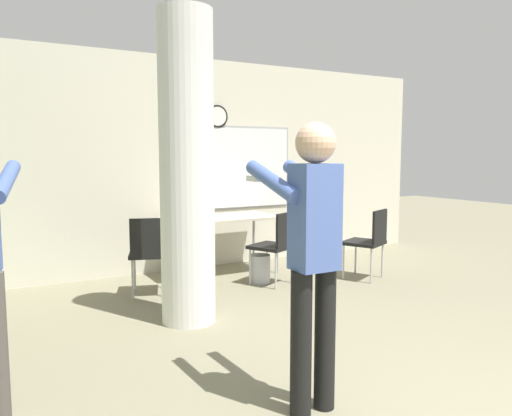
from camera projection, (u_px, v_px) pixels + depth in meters
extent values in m
cube|color=beige|center=(178.00, 165.00, 6.61)|extent=(8.00, 0.12, 2.80)
cylinder|color=black|center=(217.00, 116.00, 6.74)|extent=(0.30, 0.03, 0.30)
cylinder|color=white|center=(218.00, 116.00, 6.73)|extent=(0.25, 0.01, 0.25)
cube|color=#99999E|center=(244.00, 168.00, 7.03)|extent=(1.46, 0.01, 1.16)
cube|color=white|center=(244.00, 168.00, 7.02)|extent=(1.40, 0.02, 1.10)
cylinder|color=white|center=(187.00, 170.00, 4.48)|extent=(0.49, 0.49, 2.80)
cube|color=beige|center=(221.00, 218.00, 6.37)|extent=(1.44, 0.74, 0.03)
cylinder|color=gray|center=(181.00, 256.00, 5.82)|extent=(0.04, 0.04, 0.71)
cylinder|color=gray|center=(277.00, 246.00, 6.47)|extent=(0.04, 0.04, 0.71)
cylinder|color=gray|center=(164.00, 247.00, 6.36)|extent=(0.04, 0.04, 0.71)
cylinder|color=gray|center=(254.00, 239.00, 7.00)|extent=(0.04, 0.04, 0.71)
cylinder|color=#4C3319|center=(197.00, 213.00, 6.05)|extent=(0.06, 0.06, 0.18)
cylinder|color=#4C3319|center=(197.00, 202.00, 6.04)|extent=(0.03, 0.03, 0.08)
cylinder|color=#B2B2B7|center=(260.00, 269.00, 6.01)|extent=(0.26, 0.26, 0.34)
cube|color=black|center=(363.00, 243.00, 6.17)|extent=(0.59, 0.59, 0.04)
cube|color=black|center=(380.00, 226.00, 6.03)|extent=(0.37, 0.20, 0.40)
cylinder|color=#B7B7BC|center=(356.00, 257.00, 6.45)|extent=(0.02, 0.02, 0.43)
cylinder|color=#B7B7BC|center=(343.00, 262.00, 6.16)|extent=(0.02, 0.02, 0.43)
cylinder|color=#B7B7BC|center=(382.00, 261.00, 6.24)|extent=(0.02, 0.02, 0.43)
cylinder|color=#B7B7BC|center=(371.00, 266.00, 5.95)|extent=(0.02, 0.02, 0.43)
cube|color=black|center=(271.00, 247.00, 5.91)|extent=(0.59, 0.59, 0.04)
cube|color=black|center=(286.00, 230.00, 5.77)|extent=(0.37, 0.20, 0.40)
cylinder|color=#B7B7BC|center=(267.00, 261.00, 6.19)|extent=(0.02, 0.02, 0.43)
cylinder|color=#B7B7BC|center=(250.00, 267.00, 5.89)|extent=(0.02, 0.02, 0.43)
cylinder|color=#B7B7BC|center=(292.00, 265.00, 5.98)|extent=(0.02, 0.02, 0.43)
cylinder|color=#B7B7BC|center=(276.00, 271.00, 5.69)|extent=(0.02, 0.02, 0.43)
cube|color=black|center=(150.00, 254.00, 5.48)|extent=(0.56, 0.56, 0.04)
cube|color=black|center=(149.00, 237.00, 5.26)|extent=(0.38, 0.16, 0.40)
cylinder|color=#B7B7BC|center=(167.00, 270.00, 5.72)|extent=(0.02, 0.02, 0.43)
cylinder|color=#B7B7BC|center=(135.00, 272.00, 5.65)|extent=(0.02, 0.02, 0.43)
cylinder|color=#B7B7BC|center=(167.00, 278.00, 5.36)|extent=(0.02, 0.02, 0.43)
cylinder|color=#B7B7BC|center=(133.00, 279.00, 5.30)|extent=(0.02, 0.02, 0.43)
cylinder|color=#4C66AD|center=(6.00, 181.00, 3.03)|extent=(0.22, 0.55, 0.25)
cylinder|color=black|center=(325.00, 338.00, 3.00)|extent=(0.13, 0.13, 0.87)
cylinder|color=black|center=(301.00, 344.00, 2.92)|extent=(0.13, 0.13, 0.87)
cube|color=#4C66AD|center=(315.00, 217.00, 2.88)|extent=(0.26, 0.20, 0.62)
sphere|color=#D8AD8C|center=(316.00, 143.00, 2.84)|extent=(0.24, 0.24, 0.24)
cylinder|color=#4C66AD|center=(311.00, 180.00, 3.14)|extent=(0.10, 0.55, 0.25)
cylinder|color=#4C66AD|center=(272.00, 181.00, 3.01)|extent=(0.10, 0.55, 0.25)
cube|color=white|center=(253.00, 179.00, 3.22)|extent=(0.04, 0.13, 0.04)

